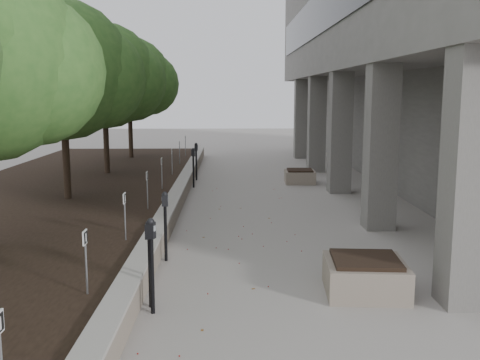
{
  "coord_description": "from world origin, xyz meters",
  "views": [
    {
      "loc": [
        -0.25,
        -7.24,
        3.3
      ],
      "look_at": [
        -0.01,
        6.16,
        1.19
      ],
      "focal_mm": 41.24,
      "sensor_mm": 36.0,
      "label": 1
    }
  ],
  "objects": [
    {
      "name": "planter_back",
      "position": [
        2.33,
        12.94,
        0.26
      ],
      "size": [
        1.13,
        1.13,
        0.51
      ],
      "primitive_type": null,
      "rotation": [
        0.0,
        0.0,
        -0.04
      ],
      "color": "gray",
      "rests_on": "ground"
    },
    {
      "name": "berry_scatter",
      "position": [
        -0.1,
        5.0,
        0.01
      ],
      "size": [
        3.3,
        14.1,
        0.02
      ],
      "primitive_type": null,
      "color": "maroon",
      "rests_on": "ground"
    },
    {
      "name": "retaining_wall",
      "position": [
        -1.82,
        9.0,
        0.25
      ],
      "size": [
        0.39,
        26.0,
        0.5
      ],
      "primitive_type": null,
      "color": "gray",
      "rests_on": "ground"
    },
    {
      "name": "parking_sign_4",
      "position": [
        -2.35,
        6.5,
        0.88
      ],
      "size": [
        0.04,
        0.22,
        0.96
      ],
      "primitive_type": null,
      "color": "black",
      "rests_on": "planting_bed"
    },
    {
      "name": "planting_bed",
      "position": [
        -5.5,
        9.0,
        0.2
      ],
      "size": [
        7.0,
        26.0,
        0.4
      ],
      "primitive_type": "cube",
      "color": "black",
      "rests_on": "ground"
    },
    {
      "name": "parking_sign_5",
      "position": [
        -2.35,
        9.5,
        0.88
      ],
      "size": [
        0.04,
        0.22,
        0.96
      ],
      "primitive_type": null,
      "color": "black",
      "rests_on": "planting_bed"
    },
    {
      "name": "parking_meter_3",
      "position": [
        -1.54,
        3.38,
        0.7
      ],
      "size": [
        0.14,
        0.11,
        1.4
      ],
      "primitive_type": null,
      "rotation": [
        0.0,
        0.0,
        0.07
      ],
      "color": "black",
      "rests_on": "ground"
    },
    {
      "name": "parking_meter_4",
      "position": [
        -1.55,
        12.01,
        0.7
      ],
      "size": [
        0.16,
        0.12,
        1.41
      ],
      "primitive_type": null,
      "rotation": [
        0.0,
        0.0,
        -0.19
      ],
      "color": "black",
      "rests_on": "ground"
    },
    {
      "name": "crabapple_tree_5",
      "position": [
        -4.8,
        18.0,
        3.12
      ],
      "size": [
        4.6,
        4.0,
        5.44
      ],
      "primitive_type": null,
      "color": "#305E24",
      "rests_on": "planting_bed"
    },
    {
      "name": "parking_sign_2",
      "position": [
        -2.35,
        0.5,
        0.88
      ],
      "size": [
        0.04,
        0.22,
        0.96
      ],
      "primitive_type": null,
      "color": "black",
      "rests_on": "planting_bed"
    },
    {
      "name": "parking_sign_6",
      "position": [
        -2.35,
        12.5,
        0.88
      ],
      "size": [
        0.04,
        0.22,
        0.96
      ],
      "primitive_type": null,
      "color": "black",
      "rests_on": "planting_bed"
    },
    {
      "name": "crabapple_tree_4",
      "position": [
        -4.8,
        13.0,
        3.12
      ],
      "size": [
        4.6,
        4.0,
        5.44
      ],
      "primitive_type": null,
      "color": "#305E24",
      "rests_on": "planting_bed"
    },
    {
      "name": "planter_front",
      "position": [
        1.99,
        1.53,
        0.3
      ],
      "size": [
        1.39,
        1.39,
        0.61
      ],
      "primitive_type": null,
      "rotation": [
        0.0,
        0.0,
        -0.07
      ],
      "color": "gray",
      "rests_on": "ground"
    },
    {
      "name": "parking_sign_3",
      "position": [
        -2.35,
        3.5,
        0.88
      ],
      "size": [
        0.04,
        0.22,
        0.96
      ],
      "primitive_type": null,
      "color": "black",
      "rests_on": "planting_bed"
    },
    {
      "name": "parking_sign_7",
      "position": [
        -2.35,
        15.5,
        0.88
      ],
      "size": [
        0.04,
        0.22,
        0.96
      ],
      "primitive_type": null,
      "color": "black",
      "rests_on": "planting_bed"
    },
    {
      "name": "parking_sign_8",
      "position": [
        -2.35,
        18.5,
        0.88
      ],
      "size": [
        0.04,
        0.22,
        0.96
      ],
      "primitive_type": null,
      "color": "black",
      "rests_on": "planting_bed"
    },
    {
      "name": "ground",
      "position": [
        0.0,
        0.0,
        0.0
      ],
      "size": [
        90.0,
        90.0,
        0.0
      ],
      "primitive_type": "plane",
      "color": "#9A948E",
      "rests_on": "ground"
    },
    {
      "name": "parking_meter_5",
      "position": [
        -1.55,
        13.69,
        0.72
      ],
      "size": [
        0.15,
        0.11,
        1.44
      ],
      "primitive_type": null,
      "rotation": [
        0.0,
        0.0,
        0.06
      ],
      "color": "black",
      "rests_on": "ground"
    },
    {
      "name": "parking_meter_2",
      "position": [
        -1.43,
        0.73,
        0.74
      ],
      "size": [
        0.17,
        0.15,
        1.48
      ],
      "primitive_type": null,
      "rotation": [
        0.0,
        0.0,
        -0.37
      ],
      "color": "black",
      "rests_on": "ground"
    },
    {
      "name": "crabapple_tree_3",
      "position": [
        -4.8,
        8.0,
        3.12
      ],
      "size": [
        4.6,
        4.0,
        5.44
      ],
      "primitive_type": null,
      "color": "#305E24",
      "rests_on": "planting_bed"
    },
    {
      "name": "parking_meter_1",
      "position": [
        -1.5,
        0.98,
        0.69
      ],
      "size": [
        0.15,
        0.12,
        1.38
      ],
      "primitive_type": null,
      "rotation": [
        0.0,
        0.0,
        -0.14
      ],
      "color": "black",
      "rests_on": "ground"
    }
  ]
}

